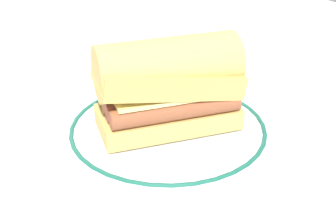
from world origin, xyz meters
TOP-DOWN VIEW (x-y plane):
  - ground_plane at (0.00, 0.00)m, footprint 1.50×1.50m
  - plate at (0.01, 0.03)m, footprint 0.28×0.28m
  - sausage_sandwich at (0.01, 0.03)m, footprint 0.20×0.14m
  - drinking_glass at (0.16, 0.23)m, footprint 0.07×0.07m

SIDE VIEW (x-z plane):
  - ground_plane at x=0.00m, z-range 0.00..0.00m
  - plate at x=0.01m, z-range 0.00..0.02m
  - drinking_glass at x=0.16m, z-range -0.01..0.10m
  - sausage_sandwich at x=0.01m, z-range 0.01..0.14m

